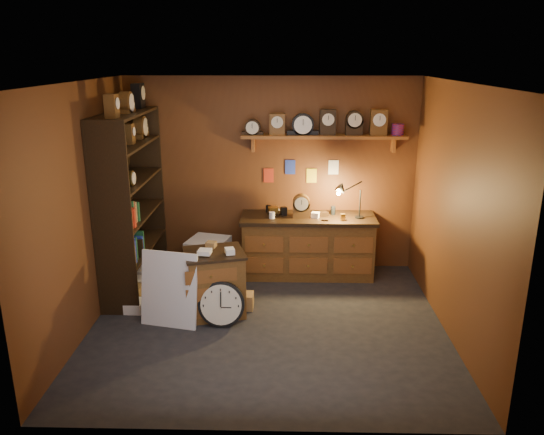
{
  "coord_description": "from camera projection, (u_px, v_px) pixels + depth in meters",
  "views": [
    {
      "loc": [
        0.19,
        -5.45,
        2.97
      ],
      "look_at": [
        0.04,
        0.35,
        1.18
      ],
      "focal_mm": 35.0,
      "sensor_mm": 36.0,
      "label": 1
    }
  ],
  "objects": [
    {
      "name": "low_cabinet",
      "position": [
        215.0,
        280.0,
        6.23
      ],
      "size": [
        0.81,
        0.74,
        0.87
      ],
      "rotation": [
        0.0,
        0.0,
        0.28
      ],
      "color": "brown",
      "rests_on": "ground"
    },
    {
      "name": "floor",
      "position": [
        268.0,
        324.0,
        6.08
      ],
      "size": [
        4.0,
        4.0,
        0.0
      ],
      "primitive_type": "plane",
      "color": "black",
      "rests_on": "ground"
    },
    {
      "name": "big_round_clock",
      "position": [
        221.0,
        304.0,
        6.0
      ],
      "size": [
        0.53,
        0.17,
        0.53
      ],
      "color": "black",
      "rests_on": "ground"
    },
    {
      "name": "white_panel",
      "position": [
        171.0,
        324.0,
        6.1
      ],
      "size": [
        0.69,
        0.32,
        0.88
      ],
      "primitive_type": "cube",
      "rotation": [
        -0.17,
        0.0,
        -0.22
      ],
      "color": "silver",
      "rests_on": "ground"
    },
    {
      "name": "shelving_unit",
      "position": [
        128.0,
        196.0,
        6.69
      ],
      "size": [
        0.47,
        1.6,
        2.58
      ],
      "color": "black",
      "rests_on": "ground"
    },
    {
      "name": "workbench",
      "position": [
        308.0,
        242.0,
        7.34
      ],
      "size": [
        1.84,
        0.66,
        1.36
      ],
      "color": "brown",
      "rests_on": "ground"
    },
    {
      "name": "room_shell",
      "position": [
        272.0,
        176.0,
        5.68
      ],
      "size": [
        4.02,
        3.62,
        2.71
      ],
      "color": "#5A3015",
      "rests_on": "ground"
    },
    {
      "name": "floor_box_c",
      "position": [
        243.0,
        301.0,
        6.45
      ],
      "size": [
        0.26,
        0.22,
        0.19
      ],
      "primitive_type": "cube",
      "rotation": [
        0.0,
        0.0,
        -0.03
      ],
      "color": "olive",
      "rests_on": "ground"
    },
    {
      "name": "floor_box_a",
      "position": [
        189.0,
        289.0,
        6.8
      ],
      "size": [
        0.28,
        0.24,
        0.17
      ],
      "primitive_type": "cube",
      "rotation": [
        0.0,
        0.0,
        0.04
      ],
      "color": "olive",
      "rests_on": "ground"
    },
    {
      "name": "floor_box_b",
      "position": [
        135.0,
        306.0,
        6.39
      ],
      "size": [
        0.22,
        0.26,
        0.13
      ],
      "primitive_type": "cube",
      "rotation": [
        0.0,
        0.0,
        -0.05
      ],
      "color": "white",
      "rests_on": "ground"
    },
    {
      "name": "mini_fridge",
      "position": [
        208.0,
        258.0,
        7.36
      ],
      "size": [
        0.63,
        0.65,
        0.53
      ],
      "rotation": [
        0.0,
        0.0,
        -0.26
      ],
      "color": "silver",
      "rests_on": "ground"
    }
  ]
}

